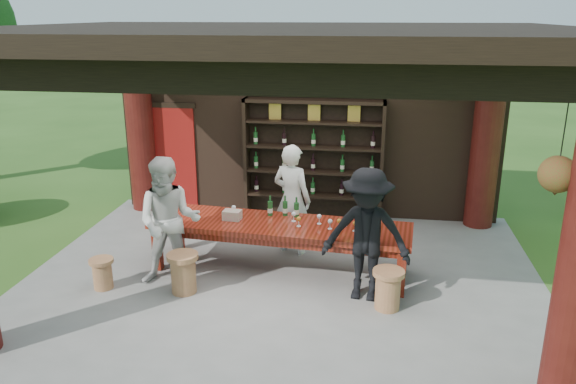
# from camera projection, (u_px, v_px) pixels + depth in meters

# --- Properties ---
(ground) EXTENTS (90.00, 90.00, 0.00)m
(ground) POSITION_uv_depth(u_px,v_px,m) (284.00, 275.00, 8.22)
(ground) COLOR #2D5119
(ground) RESTS_ON ground
(pavilion) EXTENTS (7.50, 6.00, 3.60)m
(pavilion) POSITION_uv_depth(u_px,v_px,m) (287.00, 126.00, 7.97)
(pavilion) COLOR slate
(pavilion) RESTS_ON ground
(wine_shelf) EXTENTS (2.52, 0.38, 2.22)m
(wine_shelf) POSITION_uv_depth(u_px,v_px,m) (313.00, 160.00, 10.16)
(wine_shelf) COLOR black
(wine_shelf) RESTS_ON ground
(tasting_table) EXTENTS (3.86, 1.29, 0.75)m
(tasting_table) POSITION_uv_depth(u_px,v_px,m) (280.00, 230.00, 8.18)
(tasting_table) COLOR #55180C
(tasting_table) RESTS_ON ground
(stool_near_left) EXTENTS (0.43, 0.43, 0.56)m
(stool_near_left) POSITION_uv_depth(u_px,v_px,m) (183.00, 272.00, 7.63)
(stool_near_left) COLOR #945B3B
(stool_near_left) RESTS_ON ground
(stool_near_right) EXTENTS (0.41, 0.41, 0.54)m
(stool_near_right) POSITION_uv_depth(u_px,v_px,m) (388.00, 288.00, 7.21)
(stool_near_right) COLOR #945B3B
(stool_near_right) RESTS_ON ground
(stool_far_left) EXTENTS (0.33, 0.33, 0.44)m
(stool_far_left) POSITION_uv_depth(u_px,v_px,m) (102.00, 273.00, 7.76)
(stool_far_left) COLOR #945B3B
(stool_far_left) RESTS_ON ground
(host) EXTENTS (0.75, 0.63, 1.76)m
(host) POSITION_uv_depth(u_px,v_px,m) (292.00, 199.00, 8.77)
(host) COLOR silver
(host) RESTS_ON ground
(guest_woman) EXTENTS (1.00, 0.84, 1.83)m
(guest_woman) POSITION_uv_depth(u_px,v_px,m) (169.00, 222.00, 7.73)
(guest_woman) COLOR beige
(guest_woman) RESTS_ON ground
(guest_man) EXTENTS (1.24, 0.81, 1.80)m
(guest_man) POSITION_uv_depth(u_px,v_px,m) (366.00, 235.00, 7.30)
(guest_man) COLOR black
(guest_man) RESTS_ON ground
(table_bottles) EXTENTS (0.48, 0.12, 0.31)m
(table_bottles) POSITION_uv_depth(u_px,v_px,m) (284.00, 206.00, 8.39)
(table_bottles) COLOR #194C1E
(table_bottles) RESTS_ON tasting_table
(table_glasses) EXTENTS (1.90, 0.47, 0.15)m
(table_glasses) POSITION_uv_depth(u_px,v_px,m) (314.00, 220.00, 8.05)
(table_glasses) COLOR silver
(table_glasses) RESTS_ON tasting_table
(napkin_basket) EXTENTS (0.27, 0.20, 0.14)m
(napkin_basket) POSITION_uv_depth(u_px,v_px,m) (232.00, 215.00, 8.27)
(napkin_basket) COLOR #BF6672
(napkin_basket) RESTS_ON tasting_table
(shrubs) EXTENTS (14.42, 7.53, 1.36)m
(shrubs) POSITION_uv_depth(u_px,v_px,m) (408.00, 242.00, 7.92)
(shrubs) COLOR #194C14
(shrubs) RESTS_ON ground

